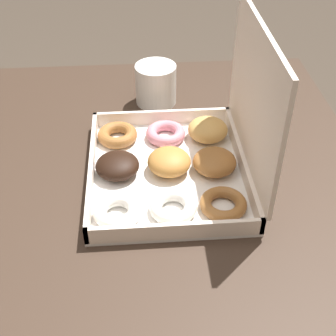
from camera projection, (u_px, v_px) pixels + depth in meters
The scene contains 3 objects.
dining_table at pixel (144, 229), 0.94m from camera, with size 1.06×0.91×0.72m.
donut_box at pixel (185, 153), 0.89m from camera, with size 0.35×0.31×0.30m.
coffee_mug at pixel (156, 84), 1.10m from camera, with size 0.10×0.10×0.09m.
Camera 1 is at (0.65, -0.00, 1.31)m, focal length 50.00 mm.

